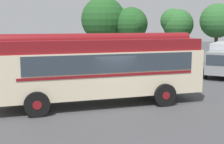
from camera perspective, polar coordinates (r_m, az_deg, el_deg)
The scene contains 9 objects.
ground_plane at distance 15.18m, azimuth -0.11°, elevation -6.22°, with size 120.00×120.00×0.00m, color #474749.
vintage_bus at distance 15.16m, azimuth -2.36°, elevation 1.06°, with size 9.19×8.49×3.49m.
car_near_left at distance 26.70m, azimuth 7.92°, elevation 2.05°, with size 2.20×4.32×1.66m.
car_mid_left at distance 25.47m, azimuth 13.15°, elevation 1.59°, with size 2.22×4.33×1.66m.
tree_far_left at distance 33.53m, azimuth -1.79°, elevation 9.58°, with size 4.71×4.71×6.79m.
tree_left_of_centre at distance 32.66m, azimuth 3.67°, elevation 8.79°, with size 3.45×3.45×5.67m.
tree_centre at distance 31.85m, azimuth 11.67°, elevation 8.69°, with size 3.25×3.02×5.45m.
tree_right_of_centre at distance 30.35m, azimuth 18.85°, elevation 8.79°, with size 3.12×3.12×5.79m.
traffic_cone at distance 16.08m, azimuth -17.07°, elevation -4.75°, with size 0.36×0.36×0.55m, color orange.
Camera 1 is at (6.02, -13.37, 3.92)m, focal length 50.00 mm.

